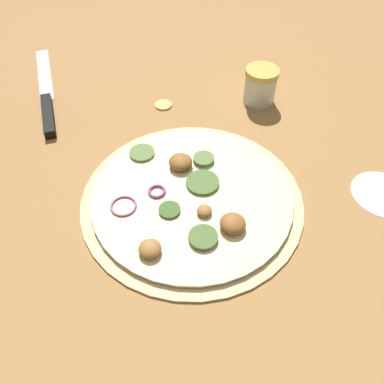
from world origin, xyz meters
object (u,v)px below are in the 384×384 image
(pizza, at_px, (192,197))
(knife, at_px, (47,104))
(spice_jar, at_px, (260,85))
(loose_cap, at_px, (163,104))

(pizza, xyz_separation_m, knife, (0.15, -0.36, 0.00))
(knife, relative_size, spice_jar, 4.78)
(pizza, relative_size, spice_jar, 4.91)
(pizza, xyz_separation_m, loose_cap, (-0.06, -0.25, -0.00))
(knife, xyz_separation_m, loose_cap, (-0.21, 0.10, -0.00))
(pizza, distance_m, loose_cap, 0.26)
(knife, height_order, loose_cap, knife)
(knife, bearing_deg, spice_jar, -105.19)
(pizza, xyz_separation_m, spice_jar, (-0.25, -0.18, 0.03))
(knife, xyz_separation_m, spice_jar, (-0.40, 0.18, 0.03))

